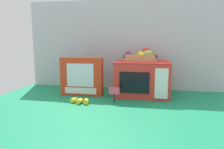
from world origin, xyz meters
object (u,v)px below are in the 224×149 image
at_px(cookie_set_box, 82,76).
at_px(loose_toy_banana, 80,101).
at_px(price_sign, 114,92).
at_px(toy_microwave, 142,78).
at_px(food_groups_crate, 142,56).

bearing_deg(cookie_set_box, loose_toy_banana, -74.71).
bearing_deg(price_sign, cookie_set_box, 150.93).
xyz_separation_m(cookie_set_box, loose_toy_banana, (0.06, -0.21, -0.12)).
relative_size(toy_microwave, cookie_set_box, 1.24).
bearing_deg(toy_microwave, price_sign, -126.51).
distance_m(toy_microwave, loose_toy_banana, 0.49).
distance_m(toy_microwave, price_sign, 0.29).
xyz_separation_m(food_groups_crate, loose_toy_banana, (-0.37, -0.32, -0.27)).
relative_size(food_groups_crate, loose_toy_banana, 1.81).
relative_size(toy_microwave, food_groups_crate, 1.62).
bearing_deg(price_sign, toy_microwave, 53.49).
bearing_deg(price_sign, loose_toy_banana, -163.83).
height_order(cookie_set_box, price_sign, cookie_set_box).
distance_m(cookie_set_box, price_sign, 0.32).
distance_m(food_groups_crate, price_sign, 0.38).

